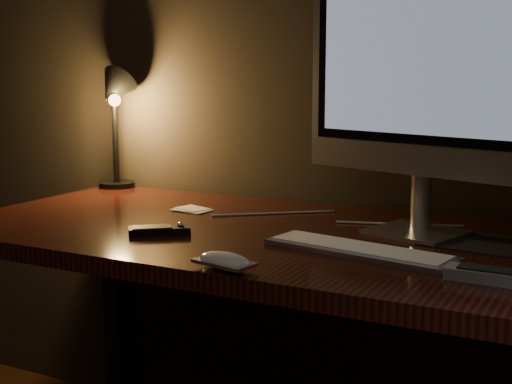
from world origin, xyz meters
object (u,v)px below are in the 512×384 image
at_px(monitor, 422,70).
at_px(desk_lamp, 114,106).
at_px(desk, 292,277).
at_px(mouse, 225,263).
at_px(media_remote, 159,230).
at_px(tv_remote, 508,277).
at_px(keyboard, 359,250).

bearing_deg(monitor, desk_lamp, -173.70).
relative_size(desk, mouse, 13.66).
xyz_separation_m(media_remote, desk_lamp, (-0.48, 0.45, 0.25)).
relative_size(media_remote, desk_lamp, 0.37).
bearing_deg(monitor, tv_remote, -34.22).
bearing_deg(mouse, keyboard, 63.17).
relative_size(mouse, tv_remote, 0.55).
bearing_deg(desk, tv_remote, -26.05).
height_order(mouse, tv_remote, tv_remote).
bearing_deg(desk_lamp, media_remote, -64.95).
xyz_separation_m(desk, tv_remote, (0.53, -0.26, 0.14)).
height_order(mouse, media_remote, media_remote).
xyz_separation_m(keyboard, desk_lamp, (-0.95, 0.41, 0.25)).
height_order(desk, monitor, monitor).
distance_m(desk, tv_remote, 0.61).
distance_m(desk, desk_lamp, 0.84).
relative_size(desk, keyboard, 3.99).
xyz_separation_m(keyboard, mouse, (-0.18, -0.23, 0.00)).
xyz_separation_m(desk, desk_lamp, (-0.71, 0.23, 0.39)).
height_order(tv_remote, desk_lamp, desk_lamp).
distance_m(keyboard, media_remote, 0.46).
xyz_separation_m(media_remote, tv_remote, (0.76, -0.04, 0.00)).
bearing_deg(keyboard, monitor, 85.32).
xyz_separation_m(monitor, mouse, (-0.24, -0.45, -0.36)).
height_order(mouse, desk_lamp, desk_lamp).
xyz_separation_m(mouse, media_remote, (-0.28, 0.18, -0.00)).
height_order(monitor, tv_remote, monitor).
relative_size(keyboard, tv_remote, 1.88).
xyz_separation_m(desk, media_remote, (-0.23, -0.22, 0.14)).
xyz_separation_m(mouse, tv_remote, (0.48, 0.15, 0.00)).
xyz_separation_m(tv_remote, desk_lamp, (-1.25, 0.49, 0.25)).
relative_size(desk, monitor, 2.58).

